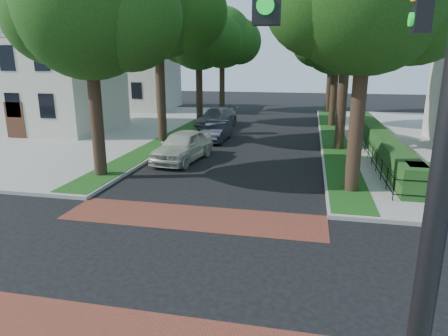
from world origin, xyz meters
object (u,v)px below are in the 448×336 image
at_px(traffic_signal, 424,108).
at_px(parked_car_front, 183,146).
at_px(parked_car_middle, 216,131).
at_px(parked_car_rear, 216,118).

distance_m(traffic_signal, parked_car_front, 17.49).
bearing_deg(parked_car_middle, parked_car_front, -94.07).
xyz_separation_m(parked_car_front, parked_car_rear, (-0.80, 11.35, -0.06)).
relative_size(parked_car_front, parked_car_middle, 1.19).
height_order(parked_car_front, parked_car_rear, parked_car_front).
bearing_deg(parked_car_front, parked_car_rear, 101.84).
height_order(parked_car_front, parked_car_middle, parked_car_front).
distance_m(parked_car_middle, parked_car_rear, 5.72).
xyz_separation_m(traffic_signal, parked_car_rear, (-8.49, 26.57, -3.95)).
height_order(parked_car_middle, parked_car_rear, parked_car_rear).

